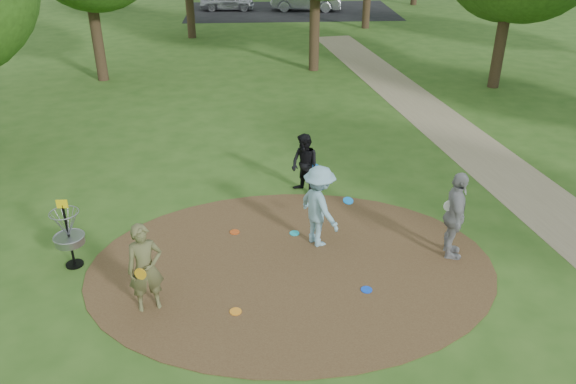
{
  "coord_description": "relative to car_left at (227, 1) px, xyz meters",
  "views": [
    {
      "loc": [
        -0.67,
        -9.59,
        6.74
      ],
      "look_at": [
        0.0,
        1.2,
        1.1
      ],
      "focal_mm": 35.0,
      "sensor_mm": 36.0,
      "label": 1
    }
  ],
  "objects": [
    {
      "name": "ground",
      "position": [
        2.35,
        -30.46,
        -0.63
      ],
      "size": [
        100.0,
        100.0,
        0.0
      ],
      "primitive_type": "plane",
      "color": "#2D5119",
      "rests_on": "ground"
    },
    {
      "name": "dirt_clearing",
      "position": [
        2.35,
        -30.46,
        -0.62
      ],
      "size": [
        8.4,
        8.4,
        0.02
      ],
      "primitive_type": "cylinder",
      "color": "#47301C",
      "rests_on": "ground"
    },
    {
      "name": "footpath",
      "position": [
        8.85,
        -28.46,
        -0.62
      ],
      "size": [
        7.55,
        39.89,
        0.01
      ],
      "primitive_type": "cube",
      "rotation": [
        0.0,
        0.0,
        0.14
      ],
      "color": "#8C7A5B",
      "rests_on": "ground"
    },
    {
      "name": "parking_lot",
      "position": [
        4.35,
        -0.46,
        -0.62
      ],
      "size": [
        14.0,
        8.0,
        0.01
      ],
      "primitive_type": "cube",
      "color": "black",
      "rests_on": "ground"
    },
    {
      "name": "player_observer_with_disc",
      "position": [
        -0.36,
        -31.64,
        0.26
      ],
      "size": [
        0.74,
        0.6,
        1.76
      ],
      "color": "brown",
      "rests_on": "ground"
    },
    {
      "name": "player_throwing_with_disc",
      "position": [
        2.99,
        -29.64,
        0.3
      ],
      "size": [
        1.34,
        1.38,
        1.85
      ],
      "color": "#7FADBE",
      "rests_on": "ground"
    },
    {
      "name": "player_walking_with_disc",
      "position": [
        2.89,
        -27.26,
        0.18
      ],
      "size": [
        0.96,
        0.99,
        1.61
      ],
      "color": "black",
      "rests_on": "ground"
    },
    {
      "name": "player_waiting_with_disc",
      "position": [
        5.73,
        -30.29,
        0.34
      ],
      "size": [
        0.71,
        1.21,
        1.94
      ],
      "color": "gray",
      "rests_on": "ground"
    },
    {
      "name": "disc_ground_cyan",
      "position": [
        2.5,
        -29.24,
        -0.6
      ],
      "size": [
        0.22,
        0.22,
        0.02
      ],
      "primitive_type": "cylinder",
      "color": "#18B3C4",
      "rests_on": "dirt_clearing"
    },
    {
      "name": "disc_ground_blue",
      "position": [
        3.74,
        -31.4,
        -0.6
      ],
      "size": [
        0.22,
        0.22,
        0.02
      ],
      "primitive_type": "cylinder",
      "color": "blue",
      "rests_on": "dirt_clearing"
    },
    {
      "name": "disc_ground_red",
      "position": [
        1.14,
        -29.11,
        -0.6
      ],
      "size": [
        0.22,
        0.22,
        0.02
      ],
      "primitive_type": "cylinder",
      "color": "#C64613",
      "rests_on": "dirt_clearing"
    },
    {
      "name": "car_left",
      "position": [
        0.0,
        0.0,
        0.0
      ],
      "size": [
        3.73,
        1.63,
        1.25
      ],
      "primitive_type": "imported",
      "rotation": [
        0.0,
        0.0,
        1.53
      ],
      "color": "#9D9FA5",
      "rests_on": "ground"
    },
    {
      "name": "disc_ground_orange",
      "position": [
        1.22,
        -31.9,
        -0.6
      ],
      "size": [
        0.22,
        0.22,
        0.02
      ],
      "primitive_type": "cylinder",
      "color": "orange",
      "rests_on": "dirt_clearing"
    },
    {
      "name": "disc_golf_basket",
      "position": [
        -2.15,
        -30.16,
        0.25
      ],
      "size": [
        0.63,
        0.63,
        1.54
      ],
      "color": "black",
      "rests_on": "ground"
    }
  ]
}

